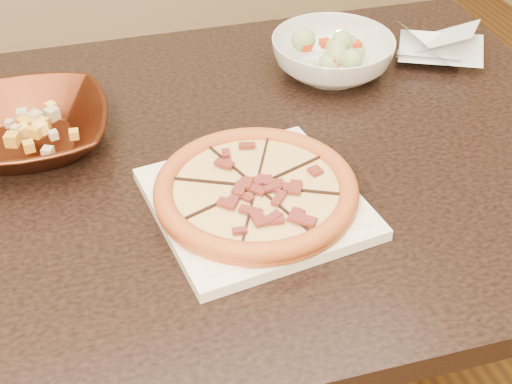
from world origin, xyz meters
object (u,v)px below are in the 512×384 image
plate (256,202)px  pizza (256,190)px  dining_table (185,209)px  salad_bowl (332,56)px  bronze_bowl (27,130)px

plate → pizza: 0.02m
dining_table → plate: plate is taller
dining_table → plate: size_ratio=4.68×
dining_table → salad_bowl: 0.41m
dining_table → bronze_bowl: bearing=151.6°
bronze_bowl → salad_bowl: (0.57, 0.07, 0.00)m
pizza → salad_bowl: bearing=51.7°
plate → salad_bowl: 0.43m
dining_table → plate: 0.20m
pizza → bronze_bowl: size_ratio=1.12×
pizza → bronze_bowl: 0.40m
salad_bowl → dining_table: bearing=-150.9°
dining_table → salad_bowl: size_ratio=6.41×
plate → salad_bowl: bearing=51.7°
pizza → salad_bowl: (0.26, 0.34, 0.00)m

